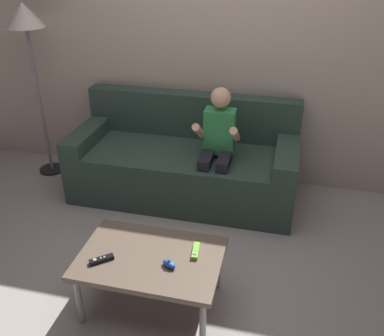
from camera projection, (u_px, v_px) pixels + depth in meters
The scene contains 9 objects.
ground_plane at pixel (175, 279), 2.79m from camera, with size 10.31×10.31×0.00m, color #9E998E.
wall_back at pixel (220, 42), 3.47m from camera, with size 5.15×0.05×2.50m, color #B2A38E.
couch at pixel (185, 163), 3.63m from camera, with size 1.89×0.80×0.83m.
person_seated_on_couch at pixel (217, 145), 3.27m from camera, with size 0.34×0.42×1.02m.
coffee_table at pixel (150, 261), 2.44m from camera, with size 0.83×0.56×0.38m.
game_remote_lime_near_edge at pixel (196, 251), 2.44m from camera, with size 0.05×0.14×0.03m.
nunchuk_blue at pixel (169, 264), 2.33m from camera, with size 0.10×0.08×0.05m.
game_remote_black_far_corner at pixel (102, 260), 2.38m from camera, with size 0.13×0.12×0.03m.
floor_lamp at pixel (26, 29), 3.46m from camera, with size 0.32×0.32×1.56m.
Camera 1 is at (0.60, -2.00, 2.00)m, focal length 38.97 mm.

